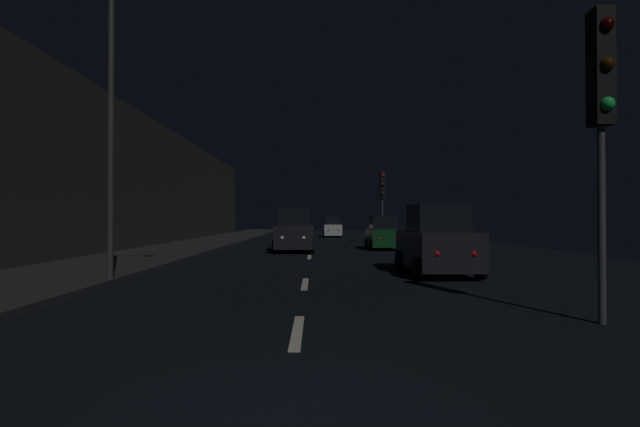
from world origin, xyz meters
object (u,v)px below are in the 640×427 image
(traffic_light_far_right, at_px, (382,191))
(streetlamp_overhead, at_px, (128,86))
(traffic_light_near_right, at_px, (601,93))
(car_distant_taillights, at_px, (333,228))
(car_parked_right_far, at_px, (383,234))
(car_approaching_headlights, at_px, (295,232))
(car_parked_right_near, at_px, (436,242))

(traffic_light_far_right, height_order, streetlamp_overhead, streetlamp_overhead)
(traffic_light_near_right, distance_m, traffic_light_far_right, 24.46)
(car_distant_taillights, bearing_deg, car_parked_right_far, -172.95)
(traffic_light_far_right, distance_m, car_approaching_headlights, 9.65)
(streetlamp_overhead, relative_size, car_parked_right_far, 2.13)
(traffic_light_near_right, height_order, car_parked_right_far, traffic_light_near_right)
(streetlamp_overhead, distance_m, car_parked_right_near, 9.83)
(streetlamp_overhead, bearing_deg, traffic_light_near_right, -26.07)
(streetlamp_overhead, height_order, car_distant_taillights, streetlamp_overhead)
(traffic_light_far_right, bearing_deg, traffic_light_near_right, -4.02)
(car_approaching_headlights, xyz_separation_m, car_parked_right_far, (4.81, 1.70, -0.17))
(traffic_light_far_right, bearing_deg, car_parked_right_far, -12.25)
(car_parked_right_far, bearing_deg, traffic_light_near_right, -177.25)
(car_approaching_headlights, relative_size, car_parked_right_near, 1.04)
(car_parked_right_near, height_order, car_parked_right_far, car_parked_right_near)
(traffic_light_far_right, xyz_separation_m, car_parked_right_far, (-0.80, -5.71, -2.76))
(car_parked_right_far, bearing_deg, car_parked_right_near, 180.00)
(car_distant_taillights, xyz_separation_m, car_parked_right_far, (2.16, -17.49, -0.03))
(car_approaching_headlights, bearing_deg, traffic_light_near_right, 18.51)
(traffic_light_far_right, height_order, car_parked_right_far, traffic_light_far_right)
(traffic_light_near_right, xyz_separation_m, traffic_light_far_right, (-0.10, 24.46, -0.12))
(car_parked_right_near, xyz_separation_m, car_parked_right_far, (0.00, 11.73, -0.13))
(car_parked_right_near, relative_size, car_parked_right_far, 1.15)
(traffic_light_far_right, xyz_separation_m, streetlamp_overhead, (-9.38, -19.82, 1.53))
(traffic_light_far_right, relative_size, car_distant_taillights, 1.30)
(traffic_light_far_right, bearing_deg, car_distant_taillights, -170.14)
(car_approaching_headlights, bearing_deg, streetlamp_overhead, -16.89)
(traffic_light_far_right, height_order, car_parked_right_near, traffic_light_far_right)
(car_approaching_headlights, distance_m, car_parked_right_far, 5.10)
(car_distant_taillights, height_order, car_parked_right_far, car_distant_taillights)
(car_parked_right_near, bearing_deg, car_parked_right_far, -0.00)
(car_approaching_headlights, height_order, car_parked_right_near, car_approaching_headlights)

